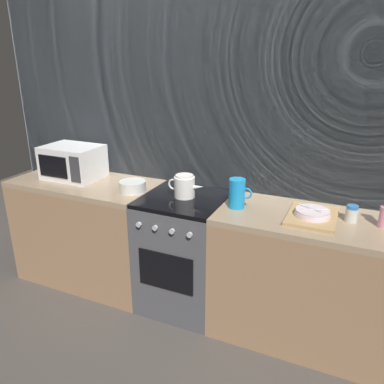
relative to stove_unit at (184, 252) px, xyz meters
name	(u,v)px	position (x,y,z in m)	size (l,w,h in m)	color
ground_plane	(185,302)	(0.00, 0.00, -0.45)	(8.00, 8.00, 0.00)	#47423D
back_wall	(202,147)	(0.00, 0.32, 0.75)	(3.60, 0.05, 2.40)	gray
counter_left	(90,231)	(-0.90, 0.00, 0.00)	(1.20, 0.60, 0.90)	#997251
stove_unit	(184,252)	(0.00, 0.00, 0.00)	(0.60, 0.63, 0.90)	#4C4C51
counter_right	(305,279)	(0.90, 0.00, 0.00)	(1.20, 0.60, 0.90)	#997251
microwave	(73,162)	(-1.04, 0.04, 0.59)	(0.46, 0.35, 0.27)	white
kettle	(184,186)	(0.00, 0.01, 0.53)	(0.28, 0.15, 0.17)	white
mixing_bowl	(133,186)	(-0.41, -0.04, 0.49)	(0.20, 0.20, 0.08)	silver
pitcher	(237,193)	(0.41, -0.02, 0.55)	(0.16, 0.11, 0.20)	#198CD8
dish_pile	(312,215)	(0.90, 0.00, 0.47)	(0.30, 0.40, 0.07)	tan
spice_jar	(352,214)	(1.13, 0.05, 0.50)	(0.08, 0.08, 0.10)	silver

